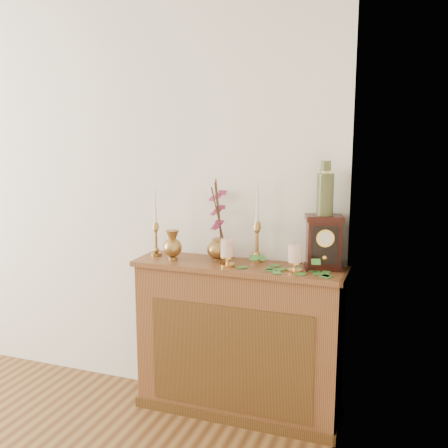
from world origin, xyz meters
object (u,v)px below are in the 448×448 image
at_px(bud_vase, 173,245).
at_px(ceramic_vase, 325,191).
at_px(candlestick_center, 257,235).
at_px(ginger_jar, 218,222).
at_px(mantel_clock, 323,243).
at_px(candlestick_left, 156,234).

height_order(bud_vase, ceramic_vase, ceramic_vase).
relative_size(bud_vase, ceramic_vase, 0.61).
xyz_separation_m(candlestick_center, ceramic_vase, (0.39, -0.02, 0.28)).
distance_m(bud_vase, ceramic_vase, 0.94).
xyz_separation_m(ginger_jar, mantel_clock, (0.63, -0.02, -0.07)).
relative_size(bud_vase, mantel_clock, 0.60).
distance_m(ginger_jar, ceramic_vase, 0.67).
relative_size(candlestick_left, mantel_clock, 1.40).
relative_size(candlestick_center, ceramic_vase, 1.64).
xyz_separation_m(ginger_jar, ceramic_vase, (0.63, -0.02, 0.22)).
bearing_deg(candlestick_center, bud_vase, -163.73).
height_order(candlestick_left, candlestick_center, candlestick_center).
height_order(candlestick_center, ginger_jar, ginger_jar).
bearing_deg(mantel_clock, candlestick_center, 159.05).
height_order(candlestick_left, ginger_jar, ginger_jar).
bearing_deg(ginger_jar, candlestick_left, -169.94).
bearing_deg(candlestick_center, ceramic_vase, -3.62).
relative_size(mantel_clock, ceramic_vase, 1.02).
height_order(candlestick_center, mantel_clock, candlestick_center).
xyz_separation_m(candlestick_left, candlestick_center, (0.62, 0.07, 0.02)).
relative_size(ginger_jar, mantel_clock, 1.61).
bearing_deg(candlestick_left, mantel_clock, 2.60).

